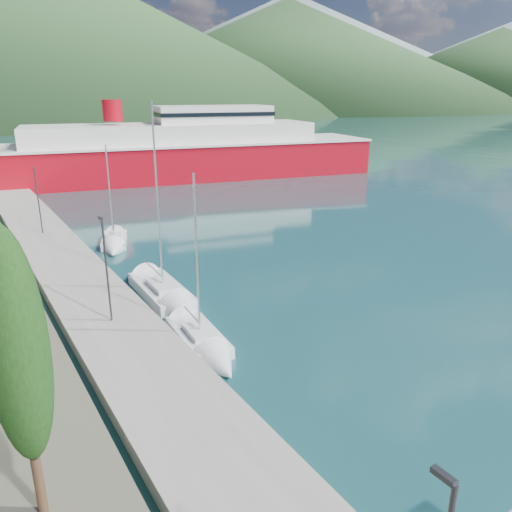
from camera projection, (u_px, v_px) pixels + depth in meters
ground at (20, 150)px, 117.94m from camera, size 1400.00×1400.00×0.00m
quay at (71, 272)px, 37.52m from camera, size 5.00×88.00×0.80m
hills_far at (79, 31)px, 565.03m from camera, size 1480.00×900.00×180.00m
hills_near at (108, 38)px, 355.10m from camera, size 1010.00×520.00×115.00m
lamp_posts at (107, 267)px, 27.60m from camera, size 0.15×44.92×6.06m
sailboat_near at (210, 351)px, 26.36m from camera, size 2.75×7.38×10.38m
sailboat_mid at (174, 303)px, 32.19m from camera, size 2.84×9.69×13.83m
sailboat_far at (114, 246)px, 44.29m from camera, size 4.20×7.05×9.87m
ferry at (175, 153)px, 79.37m from camera, size 65.86×25.94×12.80m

